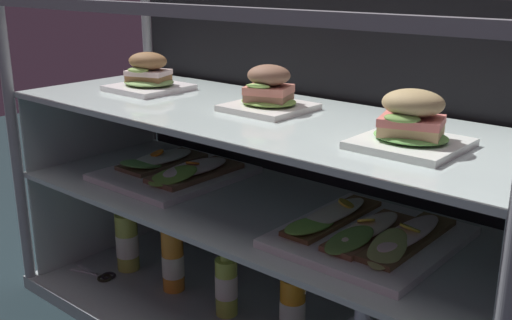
% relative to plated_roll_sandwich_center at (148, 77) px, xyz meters
% --- Properties ---
extents(case_frame, '(1.42, 0.54, 0.87)m').
position_rel_plated_roll_sandwich_center_xyz_m(case_frame, '(0.41, 0.14, -0.17)').
color(case_frame, gray).
rests_on(case_frame, ground).
extents(riser_lower_tier, '(1.36, 0.47, 0.32)m').
position_rel_plated_roll_sandwich_center_xyz_m(riser_lower_tier, '(0.41, -0.02, -0.45)').
color(riser_lower_tier, silver).
rests_on(riser_lower_tier, case_base_deck).
extents(shelf_lower_glass, '(1.37, 0.49, 0.01)m').
position_rel_plated_roll_sandwich_center_xyz_m(shelf_lower_glass, '(0.41, -0.02, -0.28)').
color(shelf_lower_glass, silver).
rests_on(shelf_lower_glass, riser_lower_tier).
extents(riser_upper_tier, '(1.36, 0.47, 0.22)m').
position_rel_plated_roll_sandwich_center_xyz_m(riser_upper_tier, '(0.41, -0.02, -0.16)').
color(riser_upper_tier, silver).
rests_on(riser_upper_tier, shelf_lower_glass).
extents(shelf_upper_glass, '(1.37, 0.49, 0.01)m').
position_rel_plated_roll_sandwich_center_xyz_m(shelf_upper_glass, '(0.41, -0.02, -0.05)').
color(shelf_upper_glass, silver).
rests_on(shelf_upper_glass, riser_upper_tier).
extents(plated_roll_sandwich_center, '(0.19, 0.19, 0.11)m').
position_rel_plated_roll_sandwich_center_xyz_m(plated_roll_sandwich_center, '(0.00, 0.00, 0.00)').
color(plated_roll_sandwich_center, white).
rests_on(plated_roll_sandwich_center, shelf_upper_glass).
extents(plated_roll_sandwich_near_right_corner, '(0.19, 0.19, 0.11)m').
position_rel_plated_roll_sandwich_center_xyz_m(plated_roll_sandwich_near_right_corner, '(0.42, 0.02, 0.00)').
color(plated_roll_sandwich_near_right_corner, white).
rests_on(plated_roll_sandwich_near_right_corner, shelf_upper_glass).
extents(plated_roll_sandwich_right_of_center, '(0.19, 0.19, 0.11)m').
position_rel_plated_roll_sandwich_center_xyz_m(plated_roll_sandwich_right_of_center, '(0.84, -0.06, 0.00)').
color(plated_roll_sandwich_right_of_center, white).
rests_on(plated_roll_sandwich_right_of_center, shelf_upper_glass).
extents(open_sandwich_tray_right_of_center, '(0.34, 0.38, 0.06)m').
position_rel_plated_roll_sandwich_center_xyz_m(open_sandwich_tray_right_of_center, '(0.09, 0.00, -0.25)').
color(open_sandwich_tray_right_of_center, white).
rests_on(open_sandwich_tray_right_of_center, shelf_lower_glass).
extents(open_sandwich_tray_mid_right, '(0.34, 0.38, 0.06)m').
position_rel_plated_roll_sandwich_center_xyz_m(open_sandwich_tray_mid_right, '(0.74, -0.03, -0.26)').
color(open_sandwich_tray_mid_right, white).
rests_on(open_sandwich_tray_mid_right, shelf_lower_glass).
extents(juice_bottle_back_center, '(0.07, 0.07, 0.24)m').
position_rel_plated_roll_sandwich_center_xyz_m(juice_bottle_back_center, '(-0.09, -0.04, -0.51)').
color(juice_bottle_back_center, '#BECB4D').
rests_on(juice_bottle_back_center, case_base_deck).
extents(juice_bottle_front_fourth, '(0.06, 0.06, 0.24)m').
position_rel_plated_roll_sandwich_center_xyz_m(juice_bottle_front_fourth, '(0.12, -0.04, -0.51)').
color(juice_bottle_front_fourth, orange).
rests_on(juice_bottle_front_fourth, case_base_deck).
extents(juice_bottle_front_middle, '(0.06, 0.06, 0.22)m').
position_rel_plated_roll_sandwich_center_xyz_m(juice_bottle_front_middle, '(0.33, -0.04, -0.52)').
color(juice_bottle_front_middle, '#C0DA4C').
rests_on(juice_bottle_front_middle, case_base_deck).
extents(juice_bottle_back_left, '(0.07, 0.07, 0.22)m').
position_rel_plated_roll_sandwich_center_xyz_m(juice_bottle_back_left, '(0.53, -0.01, -0.52)').
color(juice_bottle_back_left, orange).
rests_on(juice_bottle_back_left, case_base_deck).
extents(kitchen_scissors, '(0.17, 0.08, 0.01)m').
position_rel_plated_roll_sandwich_center_xyz_m(kitchen_scissors, '(-0.11, -0.13, -0.60)').
color(kitchen_scissors, silver).
rests_on(kitchen_scissors, case_base_deck).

